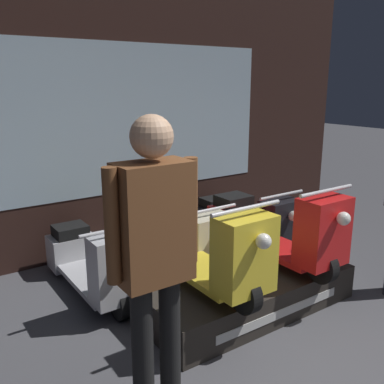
% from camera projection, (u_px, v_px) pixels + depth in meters
% --- Properties ---
extents(shop_wall_back, '(7.29, 0.09, 3.20)m').
position_uv_depth(shop_wall_back, '(116.00, 115.00, 4.87)').
color(shop_wall_back, '#331E19').
rests_on(shop_wall_back, ground_plane).
extents(display_platform, '(1.92, 1.14, 0.31)m').
position_uv_depth(display_platform, '(236.00, 285.00, 3.93)').
color(display_platform, '#2D2823').
rests_on(display_platform, ground_plane).
extents(scooter_display_left, '(0.62, 1.57, 0.82)m').
position_uv_depth(scooter_display_left, '(201.00, 249.00, 3.55)').
color(scooter_display_left, black).
rests_on(scooter_display_left, display_platform).
extents(scooter_display_right, '(0.62, 1.57, 0.82)m').
position_uv_depth(scooter_display_right, '(275.00, 229.00, 4.02)').
color(scooter_display_right, black).
rests_on(scooter_display_right, display_platform).
extents(scooter_backrow_0, '(0.62, 1.57, 0.82)m').
position_uv_depth(scooter_backrow_0, '(93.00, 262.00, 4.04)').
color(scooter_backrow_0, black).
rests_on(scooter_backrow_0, ground_plane).
extents(scooter_backrow_1, '(0.62, 1.57, 0.82)m').
position_uv_depth(scooter_backrow_1, '(178.00, 241.00, 4.57)').
color(scooter_backrow_1, black).
rests_on(scooter_backrow_1, ground_plane).
extents(scooter_backrow_2, '(0.62, 1.57, 0.82)m').
position_uv_depth(scooter_backrow_2, '(246.00, 224.00, 5.10)').
color(scooter_backrow_2, black).
rests_on(scooter_backrow_2, ground_plane).
extents(person_left_browsing, '(0.58, 0.24, 1.81)m').
position_uv_depth(person_left_browsing, '(154.00, 246.00, 2.40)').
color(person_left_browsing, black).
rests_on(person_left_browsing, ground_plane).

